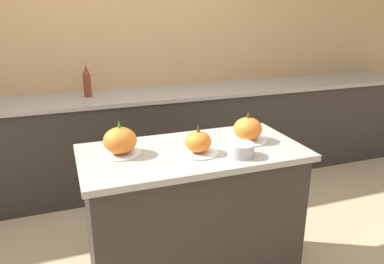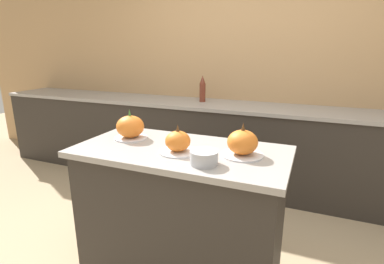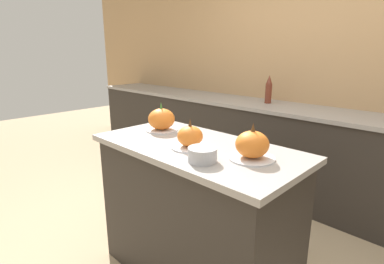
% 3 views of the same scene
% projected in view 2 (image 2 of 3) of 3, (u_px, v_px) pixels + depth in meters
% --- Properties ---
extents(wall_back, '(8.00, 0.06, 2.50)m').
position_uv_depth(wall_back, '(249.00, 69.00, 3.26)').
color(wall_back, tan).
rests_on(wall_back, ground_plane).
extents(kitchen_island, '(1.25, 0.63, 0.90)m').
position_uv_depth(kitchen_island, '(181.00, 216.00, 1.88)').
color(kitchen_island, '#2D2823').
rests_on(kitchen_island, ground_plane).
extents(back_counter, '(6.00, 0.60, 0.90)m').
position_uv_depth(back_counter, '(238.00, 147.00, 3.18)').
color(back_counter, '#2D2823').
rests_on(back_counter, ground_plane).
extents(pumpkin_cake_left, '(0.22, 0.22, 0.20)m').
position_uv_depth(pumpkin_cake_left, '(130.00, 127.00, 1.94)').
color(pumpkin_cake_left, silver).
rests_on(pumpkin_cake_left, kitchen_island).
extents(pumpkin_cake_center, '(0.22, 0.22, 0.16)m').
position_uv_depth(pumpkin_cake_center, '(178.00, 142.00, 1.68)').
color(pumpkin_cake_center, silver).
rests_on(pumpkin_cake_center, kitchen_island).
extents(pumpkin_cake_right, '(0.24, 0.24, 0.19)m').
position_uv_depth(pumpkin_cake_right, '(242.00, 143.00, 1.63)').
color(pumpkin_cake_right, silver).
rests_on(pumpkin_cake_right, kitchen_island).
extents(bottle_tall, '(0.07, 0.07, 0.28)m').
position_uv_depth(bottle_tall, '(202.00, 89.00, 3.23)').
color(bottle_tall, maroon).
rests_on(bottle_tall, back_counter).
extents(mixing_bowl, '(0.14, 0.14, 0.07)m').
position_uv_depth(mixing_bowl, '(204.00, 158.00, 1.51)').
color(mixing_bowl, '#ADADB2').
rests_on(mixing_bowl, kitchen_island).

